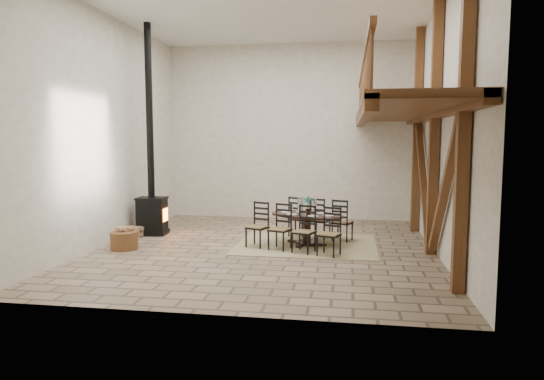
% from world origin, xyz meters
% --- Properties ---
extents(ground, '(8.00, 8.00, 0.00)m').
position_xyz_m(ground, '(0.00, 0.00, 0.00)').
color(ground, gray).
rests_on(ground, ground).
extents(room_shell, '(7.02, 8.02, 5.01)m').
position_xyz_m(room_shell, '(1.19, 0.00, 3.01)').
color(room_shell, white).
rests_on(room_shell, ground).
extents(rug, '(3.00, 2.50, 0.02)m').
position_xyz_m(rug, '(0.84, 0.43, 0.01)').
color(rug, tan).
rests_on(rug, ground).
extents(dining_table, '(2.29, 2.33, 1.07)m').
position_xyz_m(dining_table, '(0.82, 0.36, 0.36)').
color(dining_table, black).
rests_on(dining_table, ground).
extents(wood_stove, '(0.74, 0.59, 5.00)m').
position_xyz_m(wood_stove, '(-2.96, 1.02, 1.11)').
color(wood_stove, black).
rests_on(wood_stove, ground).
extents(log_basket, '(0.57, 0.57, 0.47)m').
position_xyz_m(log_basket, '(-2.90, -0.59, 0.20)').
color(log_basket, brown).
rests_on(log_basket, ground).
extents(log_stack, '(0.45, 0.46, 0.24)m').
position_xyz_m(log_stack, '(-3.25, 0.77, 0.12)').
color(log_stack, tan).
rests_on(log_stack, ground).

